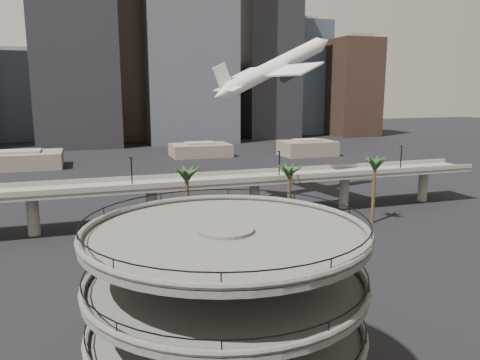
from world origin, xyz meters
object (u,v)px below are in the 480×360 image
object	(u,v)px
parking_ramp	(226,306)
airborne_jet	(274,68)
car_a	(210,288)
overpass	(205,186)
car_b	(339,258)

from	to	relation	value
parking_ramp	airborne_jet	size ratio (longest dim) A/B	0.67
airborne_jet	car_a	distance (m)	63.22
overpass	airborne_jet	distance (m)	33.98
airborne_jet	car_b	world-z (taller)	airborne_jet
car_b	airborne_jet	bearing A→B (deg)	-2.43
airborne_jet	overpass	bearing A→B (deg)	-160.57
airborne_jet	parking_ramp	bearing A→B (deg)	-126.26
car_b	parking_ramp	bearing A→B (deg)	141.97
car_a	overpass	bearing A→B (deg)	-5.91
overpass	car_b	xyz separation A→B (m)	(14.12, -30.64, -6.68)
parking_ramp	airborne_jet	distance (m)	81.39
parking_ramp	car_b	bearing A→B (deg)	46.27
parking_ramp	car_a	size ratio (longest dim) A/B	5.42
overpass	airborne_jet	size ratio (longest dim) A/B	3.92
parking_ramp	car_a	xyz separation A→B (m)	(4.80, 23.88, -9.14)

